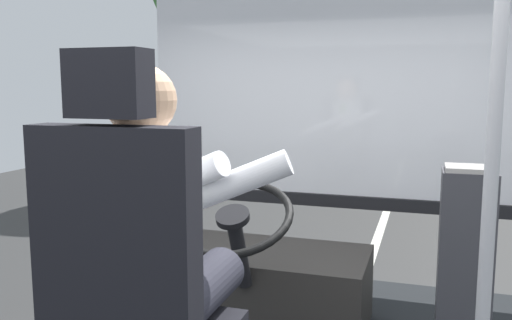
{
  "coord_description": "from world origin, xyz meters",
  "views": [
    {
      "loc": [
        0.58,
        -1.81,
        2.05
      ],
      "look_at": [
        -0.22,
        0.66,
        1.69
      ],
      "focal_mm": 37.37,
      "sensor_mm": 36.0,
      "label": 1
    }
  ],
  "objects_px": {
    "driver_seat": "(137,313)",
    "fare_box": "(464,270)",
    "steering_console": "(261,284)",
    "bus_driver": "(155,235)",
    "handrail_pole": "(491,178)"
  },
  "relations": [
    {
      "from": "driver_seat",
      "to": "bus_driver",
      "type": "relative_size",
      "value": 1.63
    },
    {
      "from": "handrail_pole",
      "to": "fare_box",
      "type": "relative_size",
      "value": 2.13
    },
    {
      "from": "bus_driver",
      "to": "steering_console",
      "type": "distance_m",
      "value": 1.26
    },
    {
      "from": "bus_driver",
      "to": "fare_box",
      "type": "xyz_separation_m",
      "value": [
        0.98,
        0.97,
        -0.34
      ]
    },
    {
      "from": "handrail_pole",
      "to": "bus_driver",
      "type": "bearing_deg",
      "value": -162.85
    },
    {
      "from": "steering_console",
      "to": "fare_box",
      "type": "xyz_separation_m",
      "value": [
        0.98,
        -0.15,
        0.23
      ]
    },
    {
      "from": "handrail_pole",
      "to": "fare_box",
      "type": "distance_m",
      "value": 0.84
    },
    {
      "from": "bus_driver",
      "to": "driver_seat",
      "type": "bearing_deg",
      "value": -90.0
    },
    {
      "from": "bus_driver",
      "to": "fare_box",
      "type": "height_order",
      "value": "bus_driver"
    },
    {
      "from": "driver_seat",
      "to": "fare_box",
      "type": "height_order",
      "value": "driver_seat"
    },
    {
      "from": "driver_seat",
      "to": "fare_box",
      "type": "relative_size",
      "value": 1.47
    },
    {
      "from": "bus_driver",
      "to": "handrail_pole",
      "type": "distance_m",
      "value": 1.05
    },
    {
      "from": "driver_seat",
      "to": "steering_console",
      "type": "distance_m",
      "value": 1.29
    },
    {
      "from": "fare_box",
      "to": "bus_driver",
      "type": "bearing_deg",
      "value": -135.35
    },
    {
      "from": "steering_console",
      "to": "fare_box",
      "type": "bearing_deg",
      "value": -8.86
    }
  ]
}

